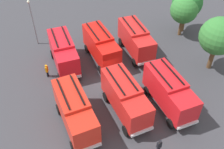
{
  "coord_description": "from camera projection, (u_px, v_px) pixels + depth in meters",
  "views": [
    {
      "loc": [
        20.96,
        -6.1,
        20.75
      ],
      "look_at": [
        0.0,
        0.0,
        1.4
      ],
      "focal_mm": 40.68,
      "sensor_mm": 36.0,
      "label": 1
    }
  ],
  "objects": [
    {
      "name": "ground_plane",
      "position": [
        112.0,
        83.0,
        30.1
      ],
      "size": [
        55.64,
        55.64,
        0.0
      ],
      "primitive_type": "plane",
      "color": "#38383D"
    },
    {
      "name": "fire_truck_0",
      "position": [
        63.0,
        52.0,
        31.14
      ],
      "size": [
        7.36,
        3.18,
        3.88
      ],
      "rotation": [
        0.0,
        0.0,
        0.07
      ],
      "color": "red",
      "rests_on": "ground"
    },
    {
      "name": "fire_truck_1",
      "position": [
        75.0,
        111.0,
        24.15
      ],
      "size": [
        7.47,
        3.56,
        3.88
      ],
      "rotation": [
        0.0,
        0.0,
        0.14
      ],
      "color": "red",
      "rests_on": "ground"
    },
    {
      "name": "fire_truck_2",
      "position": [
        101.0,
        45.0,
        32.21
      ],
      "size": [
        7.47,
        3.57,
        3.88
      ],
      "rotation": [
        0.0,
        0.0,
        0.14
      ],
      "color": "red",
      "rests_on": "ground"
    },
    {
      "name": "fire_truck_3",
      "position": [
        125.0,
        97.0,
        25.47
      ],
      "size": [
        7.47,
        3.55,
        3.88
      ],
      "rotation": [
        0.0,
        0.0,
        0.14
      ],
      "color": "red",
      "rests_on": "ground"
    },
    {
      "name": "fire_truck_4",
      "position": [
        136.0,
        39.0,
        33.29
      ],
      "size": [
        7.31,
        3.05,
        3.88
      ],
      "rotation": [
        0.0,
        0.0,
        0.05
      ],
      "color": "red",
      "rests_on": "ground"
    },
    {
      "name": "fire_truck_5",
      "position": [
        169.0,
        91.0,
        26.1
      ],
      "size": [
        7.42,
        3.36,
        3.88
      ],
      "rotation": [
        0.0,
        0.0,
        0.11
      ],
      "color": "red",
      "rests_on": "ground"
    },
    {
      "name": "firefighter_0",
      "position": [
        145.0,
        39.0,
        35.31
      ],
      "size": [
        0.3,
        0.44,
        1.83
      ],
      "rotation": [
        0.0,
        0.0,
        3.06
      ],
      "color": "black",
      "rests_on": "ground"
    },
    {
      "name": "firefighter_1",
      "position": [
        47.0,
        70.0,
        30.41
      ],
      "size": [
        0.48,
        0.38,
        1.71
      ],
      "rotation": [
        0.0,
        0.0,
        4.33
      ],
      "color": "black",
      "rests_on": "ground"
    },
    {
      "name": "firefighter_2",
      "position": [
        159.0,
        146.0,
        22.57
      ],
      "size": [
        0.3,
        0.45,
        1.78
      ],
      "rotation": [
        0.0,
        0.0,
        0.15
      ],
      "color": "black",
      "rests_on": "ground"
    },
    {
      "name": "tree_0",
      "position": [
        187.0,
        3.0,
        35.92
      ],
      "size": [
        4.31,
        4.31,
        6.68
      ],
      "color": "brown",
      "rests_on": "ground"
    },
    {
      "name": "tree_1",
      "position": [
        184.0,
        10.0,
        35.39
      ],
      "size": [
        3.88,
        3.88,
        6.02
      ],
      "color": "brown",
      "rests_on": "ground"
    },
    {
      "name": "tree_2",
      "position": [
        219.0,
        36.0,
        29.24
      ],
      "size": [
        4.46,
        4.46,
        6.92
      ],
      "color": "brown",
      "rests_on": "ground"
    },
    {
      "name": "traffic_cone_0",
      "position": [
        166.0,
        72.0,
        31.11
      ],
      "size": [
        0.45,
        0.45,
        0.64
      ],
      "primitive_type": "cone",
      "color": "#F2600C",
      "rests_on": "ground"
    },
    {
      "name": "traffic_cone_1",
      "position": [
        131.0,
        84.0,
        29.55
      ],
      "size": [
        0.49,
        0.49,
        0.7
      ],
      "primitive_type": "cone",
      "color": "#F2600C",
      "rests_on": "ground"
    },
    {
      "name": "traffic_cone_2",
      "position": [
        126.0,
        81.0,
        29.98
      ],
      "size": [
        0.39,
        0.39,
        0.56
      ],
      "primitive_type": "cone",
      "color": "#F2600C",
      "rests_on": "ground"
    },
    {
      "name": "lamppost",
      "position": [
        32.0,
        20.0,
        33.75
      ],
      "size": [
        0.36,
        0.36,
        6.56
      ],
      "color": "slate",
      "rests_on": "ground"
    }
  ]
}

